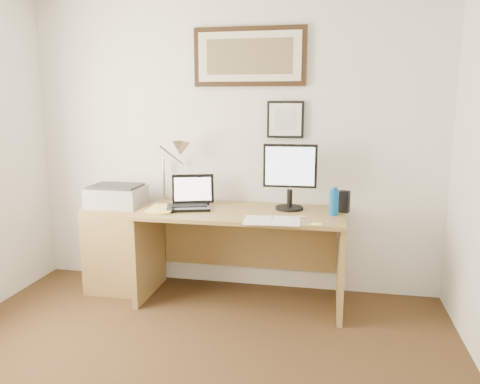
% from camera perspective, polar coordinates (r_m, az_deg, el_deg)
% --- Properties ---
extents(wall_back, '(3.50, 0.02, 2.50)m').
position_cam_1_polar(wall_back, '(3.98, -0.96, 6.00)').
color(wall_back, white).
rests_on(wall_back, ground).
extents(side_cabinet, '(0.50, 0.40, 0.73)m').
position_cam_1_polar(side_cabinet, '(4.15, -14.48, -6.63)').
color(side_cabinet, olive).
rests_on(side_cabinet, floor).
extents(water_bottle, '(0.07, 0.07, 0.20)m').
position_cam_1_polar(water_bottle, '(3.59, 11.38, -1.23)').
color(water_bottle, '#0C4F9E').
rests_on(water_bottle, desk).
extents(bottle_cap, '(0.04, 0.04, 0.02)m').
position_cam_1_polar(bottle_cap, '(3.57, 11.45, 0.47)').
color(bottle_cap, '#0C4F9E').
rests_on(bottle_cap, water_bottle).
extents(speaker, '(0.09, 0.08, 0.17)m').
position_cam_1_polar(speaker, '(3.70, 12.60, -1.15)').
color(speaker, black).
rests_on(speaker, desk).
extents(paper_sheet_a, '(0.22, 0.29, 0.00)m').
position_cam_1_polar(paper_sheet_a, '(3.39, 2.15, -3.44)').
color(paper_sheet_a, white).
rests_on(paper_sheet_a, desk).
extents(paper_sheet_b, '(0.21, 0.30, 0.00)m').
position_cam_1_polar(paper_sheet_b, '(3.38, 5.62, -3.52)').
color(paper_sheet_b, white).
rests_on(paper_sheet_b, desk).
extents(sticky_pad, '(0.07, 0.07, 0.01)m').
position_cam_1_polar(sticky_pad, '(3.30, 9.32, -3.91)').
color(sticky_pad, '#F3F875').
rests_on(sticky_pad, desk).
extents(marker_pen, '(0.14, 0.06, 0.02)m').
position_cam_1_polar(marker_pen, '(3.48, 7.03, -3.04)').
color(marker_pen, white).
rests_on(marker_pen, desk).
extents(book, '(0.22, 0.29, 0.02)m').
position_cam_1_polar(book, '(3.78, -10.96, -1.99)').
color(book, '#F1E271').
rests_on(book, desk).
extents(desk, '(1.60, 0.70, 0.75)m').
position_cam_1_polar(desk, '(3.81, 0.40, -5.49)').
color(desk, olive).
rests_on(desk, floor).
extents(laptop, '(0.40, 0.39, 0.26)m').
position_cam_1_polar(laptop, '(3.79, -6.10, -1.07)').
color(laptop, black).
rests_on(laptop, desk).
extents(lcd_monitor, '(0.42, 0.22, 0.52)m').
position_cam_1_polar(lcd_monitor, '(3.69, 6.11, 2.26)').
color(lcd_monitor, black).
rests_on(lcd_monitor, desk).
extents(printer, '(0.44, 0.34, 0.18)m').
position_cam_1_polar(printer, '(4.05, -14.84, -0.44)').
color(printer, '#A5A5A8').
rests_on(printer, side_cabinet).
extents(desk_lamp, '(0.29, 0.27, 0.53)m').
position_cam_1_polar(desk_lamp, '(3.91, -7.42, 4.90)').
color(desk_lamp, silver).
rests_on(desk_lamp, desk).
extents(picture_large, '(0.92, 0.04, 0.47)m').
position_cam_1_polar(picture_large, '(3.92, 1.15, 16.17)').
color(picture_large, black).
rests_on(picture_large, wall_back).
extents(picture_small, '(0.30, 0.03, 0.30)m').
position_cam_1_polar(picture_small, '(3.87, 5.56, 8.78)').
color(picture_small, black).
rests_on(picture_small, wall_back).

